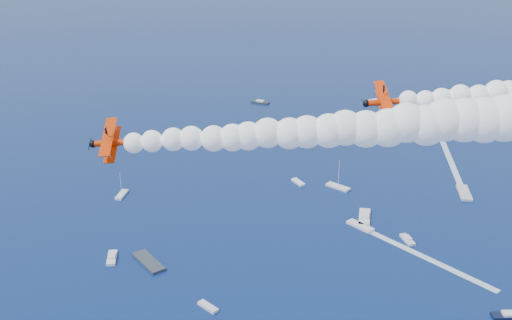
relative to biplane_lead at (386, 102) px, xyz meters
The scene contains 4 objects.
biplane_lead is the anchor object (origin of this frame).
biplane_trail 40.26m from the biplane_lead, 125.27° to the right, with size 6.54×7.33×4.42m, color red, non-canonical shape.
smoke_trail_trail 11.82m from the biplane_lead, 66.62° to the right, with size 58.43×47.57×12.86m, color white, non-canonical shape.
boat_wakes 137.81m from the biplane_lead, 110.47° to the left, with size 94.24×143.40×0.04m.
Camera 1 is at (55.48, -52.13, 90.93)m, focal length 47.06 mm.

